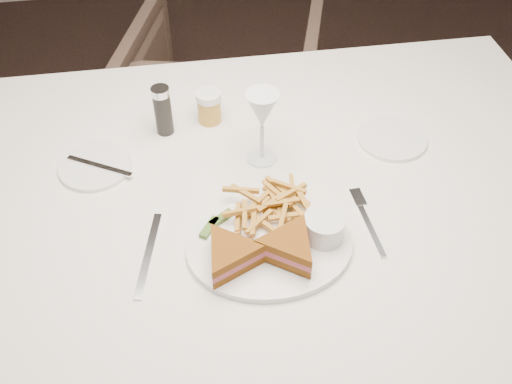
% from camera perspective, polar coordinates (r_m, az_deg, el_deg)
% --- Properties ---
extents(ground, '(5.00, 5.00, 0.00)m').
position_cam_1_polar(ground, '(1.82, -1.61, -16.90)').
color(ground, black).
rests_on(ground, ground).
extents(table, '(1.56, 1.05, 0.75)m').
position_cam_1_polar(table, '(1.50, -0.32, -10.07)').
color(table, white).
rests_on(table, ground).
extents(chair_far, '(0.82, 0.79, 0.68)m').
position_cam_1_polar(chair_far, '(2.17, -3.13, 9.71)').
color(chair_far, '#4D3A2F').
rests_on(chair_far, ground).
extents(table_setting, '(0.84, 0.60, 0.18)m').
position_cam_1_polar(table_setting, '(1.14, 0.39, -0.80)').
color(table_setting, white).
rests_on(table_setting, table).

